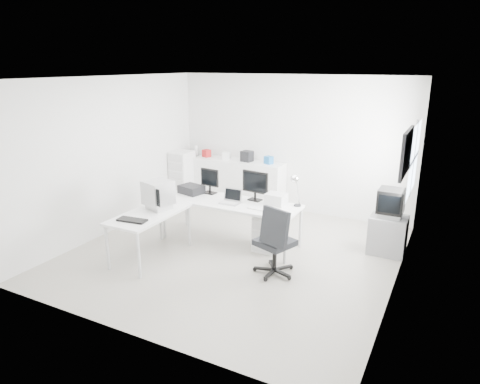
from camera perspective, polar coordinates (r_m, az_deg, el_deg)
The scene contains 30 objects.
floor at distance 7.13m, azimuth -0.74°, elevation -8.14°, with size 5.00×5.00×0.01m, color beige.
ceiling at distance 6.47m, azimuth -0.84°, elevation 14.98°, with size 5.00×5.00×0.01m, color white.
back_wall at distance 8.89m, azimuth 6.83°, elevation 6.29°, with size 5.00×0.02×2.80m, color silver.
left_wall at distance 8.11m, azimuth -16.64°, elevation 4.68°, with size 0.02×5.00×2.80m, color silver.
right_wall at distance 5.95m, azimuth 20.99°, elevation 0.01°, with size 0.02×5.00×2.80m, color silver.
window at distance 7.07m, azimuth 22.19°, elevation 4.09°, with size 0.02×1.20×1.10m, color white, non-canonical shape.
wall_picture at distance 5.94m, azimuth 21.32°, elevation 4.92°, with size 0.04×0.90×0.60m, color black, non-canonical shape.
main_desk at distance 7.40m, azimuth -1.30°, elevation -4.03°, with size 2.40×0.80×0.75m, color white, non-canonical shape.
side_desk at distance 7.00m, azimuth -11.83°, elevation -5.66°, with size 0.70×1.40×0.75m, color white, non-canonical shape.
drawer_pedestal at distance 7.18m, azimuth 3.83°, elevation -5.36°, with size 0.40×0.50×0.60m, color white.
inkjet_printer at distance 7.76m, azimuth -6.50°, elevation 0.35°, with size 0.41×0.32×0.15m, color black.
lcd_monitor_small at distance 7.68m, azimuth -4.05°, elevation 1.47°, with size 0.37×0.21×0.46m, color black, non-canonical shape.
lcd_monitor_large at distance 7.26m, azimuth 2.03°, elevation 0.80°, with size 0.49×0.20×0.51m, color black, non-canonical shape.
laptop at distance 7.13m, azimuth -1.36°, elevation -0.73°, with size 0.32×0.33×0.21m, color #B7B7BA, non-canonical shape.
white_keyboard at distance 6.87m, azimuth 2.85°, elevation -2.30°, with size 0.45×0.14×0.02m, color white.
white_mouse at distance 6.80m, azimuth 5.33°, elevation -2.41°, with size 0.05×0.05×0.05m, color white.
laser_printer at distance 7.13m, azimuth 4.82°, elevation -0.93°, with size 0.32×0.28×0.18m, color silver.
desk_lamp at distance 7.03m, azimuth 7.74°, elevation 0.20°, with size 0.18×0.18×0.53m, color silver, non-canonical shape.
crt_monitor at distance 6.98m, azimuth -10.84°, elevation -0.46°, with size 0.38×0.38×0.44m, color #B7B7BA, non-canonical shape.
black_keyboard at distance 6.57m, azimuth -14.20°, elevation -3.66°, with size 0.45×0.18×0.03m, color black.
office_chair at distance 6.29m, azimuth 4.69°, elevation -6.26°, with size 0.63×0.63×1.10m, color #242528, non-canonical shape.
tv_cabinet at distance 7.42m, azimuth 19.08°, elevation -5.42°, with size 0.58×0.47×0.63m, color gray.
crt_tv at distance 7.24m, azimuth 19.48°, elevation -1.45°, with size 0.50×0.48×0.45m, color black, non-canonical shape.
sideboard at distance 9.29m, azimuth -0.19°, elevation 1.20°, with size 2.02×0.51×1.01m, color white.
clutter_box_a at distance 9.54m, azimuth -4.48°, elevation 5.17°, with size 0.16×0.14×0.16m, color #A9181A.
clutter_box_b at distance 9.29m, azimuth -1.84°, elevation 4.87°, with size 0.15×0.13×0.15m, color white.
clutter_box_c at distance 9.06m, azimuth 0.93°, elevation 4.80°, with size 0.22×0.20×0.22m, color black.
clutter_box_d at distance 8.86m, azimuth 3.84°, elevation 4.27°, with size 0.16×0.14×0.16m, color #1761A7.
clutter_bottle at distance 9.72m, azimuth -5.87°, elevation 5.54°, with size 0.07×0.07×0.22m, color white.
filing_cabinet at distance 9.55m, azimuth -7.67°, elevation 1.94°, with size 0.41×0.48×1.16m, color white.
Camera 1 is at (3.04, -5.70, 3.00)m, focal length 32.00 mm.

